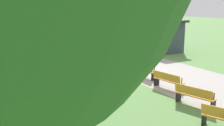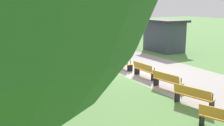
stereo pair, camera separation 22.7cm
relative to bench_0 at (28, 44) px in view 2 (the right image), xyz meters
name	(u,v)px [view 2 (the right image)]	position (x,y,z in m)	size (l,w,h in m)	color
ground_plane	(134,73)	(12.81, 4.13, -0.47)	(120.00, 120.00, 0.00)	#5B8C47
path_paving	(157,70)	(12.81, 5.92, -0.47)	(41.72, 5.62, 0.01)	#A39E99
bench_0	(28,44)	(0.00, 0.00, 0.00)	(1.70, 1.40, 0.89)	orange
bench_1	(47,46)	(2.10, 1.31, 0.00)	(1.76, 1.26, 0.89)	orange
bench_2	(66,49)	(4.34, 2.39, 0.00)	(1.80, 1.11, 0.89)	orange
bench_3	(85,52)	(6.68, 3.20, 0.00)	(1.81, 0.94, 0.89)	orange
bench_4	(104,56)	(9.10, 3.75, 0.00)	(1.81, 0.76, 0.89)	orange
bench_5	(123,62)	(11.57, 4.03, 0.00)	(1.78, 0.57, 0.89)	orange
bench_6	(144,70)	(14.06, 4.03, 0.00)	(1.78, 0.57, 0.89)	orange
bench_7	(167,80)	(16.52, 3.75, 0.00)	(1.81, 0.76, 0.89)	orange
bench_8	(193,96)	(18.94, 3.20, 0.00)	(1.81, 0.94, 0.89)	orange
person_seated	(105,54)	(8.95, 3.92, 0.16)	(0.39, 0.56, 1.20)	navy
tree_3	(13,4)	(2.38, -1.45, 3.86)	(2.88, 2.88, 5.84)	#4C3828
kiosk	(164,35)	(7.15, 10.89, 1.02)	(4.03, 2.82, 2.91)	#38424C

